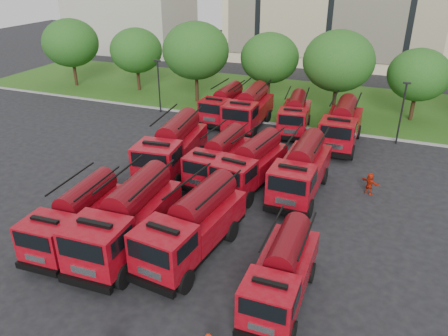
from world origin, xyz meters
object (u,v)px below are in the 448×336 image
(fire_truck_0, at_px, (77,216))
(fire_truck_4, at_px, (173,147))
(fire_truck_8, at_px, (224,104))
(firefighter_5, at_px, (368,193))
(fire_truck_2, at_px, (193,225))
(fire_truck_1, at_px, (128,218))
(fire_truck_5, at_px, (219,157))
(firefighter_3, at_px, (294,245))
(fire_truck_3, at_px, (282,272))
(firefighter_2, at_px, (298,276))
(fire_truck_7, at_px, (301,169))
(fire_truck_6, at_px, (251,164))
(fire_truck_9, at_px, (249,109))
(fire_truck_11, at_px, (342,125))
(fire_truck_10, at_px, (295,114))
(firefighter_4, at_px, (170,204))

(fire_truck_0, distance_m, fire_truck_4, 9.55)
(fire_truck_8, bearing_deg, firefighter_5, -33.54)
(fire_truck_2, height_order, fire_truck_4, fire_truck_4)
(fire_truck_1, height_order, fire_truck_5, fire_truck_1)
(fire_truck_5, bearing_deg, firefighter_3, -38.56)
(fire_truck_2, bearing_deg, fire_truck_8, 113.63)
(fire_truck_2, bearing_deg, fire_truck_4, 129.92)
(firefighter_5, bearing_deg, fire_truck_4, 38.52)
(fire_truck_3, distance_m, fire_truck_5, 12.28)
(firefighter_2, xyz_separation_m, firefighter_5, (2.39, 9.72, 0.00))
(fire_truck_0, relative_size, fire_truck_7, 0.92)
(fire_truck_0, height_order, fire_truck_6, fire_truck_6)
(fire_truck_2, distance_m, fire_truck_5, 8.71)
(fire_truck_8, bearing_deg, fire_truck_9, -19.26)
(fire_truck_2, height_order, firefighter_2, fire_truck_2)
(fire_truck_8, bearing_deg, fire_truck_11, -9.16)
(fire_truck_9, bearing_deg, fire_truck_6, -72.09)
(firefighter_2, bearing_deg, fire_truck_0, 108.03)
(fire_truck_10, height_order, firefighter_2, fire_truck_10)
(fire_truck_0, distance_m, fire_truck_3, 11.18)
(fire_truck_10, distance_m, firefighter_2, 19.76)
(firefighter_3, relative_size, firefighter_4, 1.02)
(fire_truck_2, bearing_deg, firefighter_3, 34.74)
(fire_truck_8, bearing_deg, fire_truck_5, -68.56)
(fire_truck_5, distance_m, fire_truck_6, 2.45)
(fire_truck_3, relative_size, firefighter_2, 3.45)
(fire_truck_8, distance_m, fire_truck_10, 6.77)
(fire_truck_6, bearing_deg, firefighter_4, -124.39)
(fire_truck_0, height_order, fire_truck_4, fire_truck_4)
(fire_truck_3, bearing_deg, fire_truck_8, 117.27)
(fire_truck_4, height_order, fire_truck_10, fire_truck_4)
(fire_truck_6, bearing_deg, fire_truck_5, 178.76)
(firefighter_2, distance_m, firefighter_4, 9.66)
(fire_truck_5, xyz_separation_m, fire_truck_6, (2.41, -0.42, 0.08))
(fire_truck_3, relative_size, firefighter_3, 4.05)
(fire_truck_7, bearing_deg, fire_truck_2, -112.73)
(fire_truck_2, height_order, fire_truck_6, fire_truck_2)
(fire_truck_5, xyz_separation_m, fire_truck_9, (-1.29, 10.08, 0.23))
(fire_truck_0, distance_m, fire_truck_1, 2.90)
(firefighter_4, bearing_deg, fire_truck_8, -61.46)
(fire_truck_10, bearing_deg, firefighter_5, -59.72)
(fire_truck_4, relative_size, firefighter_3, 5.25)
(fire_truck_1, bearing_deg, firefighter_3, 20.38)
(firefighter_2, bearing_deg, firefighter_3, 28.01)
(firefighter_4, bearing_deg, fire_truck_0, 81.70)
(fire_truck_8, bearing_deg, fire_truck_4, -85.48)
(firefighter_4, bearing_deg, firefighter_3, -170.66)
(firefighter_3, bearing_deg, fire_truck_10, -111.28)
(fire_truck_1, relative_size, firefighter_4, 5.15)
(fire_truck_9, bearing_deg, fire_truck_0, -99.57)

